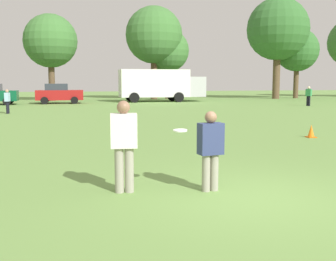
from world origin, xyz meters
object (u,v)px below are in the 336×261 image
(frisbee, at_px, (180,130))
(traffic_cone, at_px, (311,131))
(parked_car_mid_right, at_px, (59,93))
(bystander_far_jogger, at_px, (309,95))
(player_thrower, at_px, (124,141))
(bystander_sideline_watcher, at_px, (7,100))
(player_defender, at_px, (210,147))
(box_truck, at_px, (160,84))

(frisbee, xyz_separation_m, traffic_cone, (6.58, 5.94, -0.92))
(parked_car_mid_right, relative_size, bystander_far_jogger, 2.60)
(player_thrower, relative_size, parked_car_mid_right, 0.41)
(bystander_sideline_watcher, distance_m, bystander_far_jogger, 23.25)
(player_thrower, relative_size, player_defender, 1.13)
(frisbee, relative_size, bystander_sideline_watcher, 0.18)
(frisbee, distance_m, box_truck, 33.31)
(player_defender, height_order, bystander_far_jogger, bystander_far_jogger)
(player_thrower, xyz_separation_m, bystander_sideline_watcher, (-5.00, 20.06, -0.10))
(player_defender, xyz_separation_m, bystander_sideline_watcher, (-6.60, 20.33, 0.02))
(traffic_cone, distance_m, bystander_sideline_watcher, 18.99)
(player_thrower, height_order, bystander_far_jogger, player_thrower)
(bystander_far_jogger, bearing_deg, box_truck, 137.08)
(player_thrower, height_order, bystander_sideline_watcher, player_thrower)
(bystander_far_jogger, bearing_deg, frisbee, -126.61)
(traffic_cone, relative_size, bystander_sideline_watcher, 0.31)
(player_defender, relative_size, bystander_sideline_watcher, 0.99)
(box_truck, bearing_deg, player_defender, -100.30)
(frisbee, bearing_deg, bystander_sideline_watcher, 106.81)
(frisbee, distance_m, parked_car_mid_right, 31.54)
(traffic_cone, xyz_separation_m, bystander_far_jogger, (10.44, 16.96, 0.69))
(bystander_sideline_watcher, xyz_separation_m, bystander_far_jogger, (23.08, 2.80, 0.05))
(player_thrower, relative_size, bystander_sideline_watcher, 1.12)
(traffic_cone, distance_m, bystander_far_jogger, 19.93)
(traffic_cone, relative_size, parked_car_mid_right, 0.11)
(frisbee, bearing_deg, player_thrower, 178.30)
(player_defender, distance_m, bystander_sideline_watcher, 21.37)
(parked_car_mid_right, bearing_deg, player_thrower, -85.99)
(bystander_sideline_watcher, bearing_deg, box_truck, 44.98)
(frisbee, height_order, traffic_cone, frisbee)
(player_thrower, height_order, traffic_cone, player_thrower)
(player_defender, xyz_separation_m, bystander_far_jogger, (16.48, 23.13, 0.07))
(player_thrower, xyz_separation_m, parked_car_mid_right, (-2.20, 31.34, -0.05))
(box_truck, distance_m, bystander_sideline_watcher, 17.80)
(parked_car_mid_right, bearing_deg, box_truck, 7.55)
(traffic_cone, xyz_separation_m, box_truck, (-0.07, 26.73, 1.52))
(parked_car_mid_right, relative_size, bystander_sideline_watcher, 2.74)
(box_truck, relative_size, bystander_sideline_watcher, 5.53)
(player_defender, distance_m, parked_car_mid_right, 31.83)
(player_defender, relative_size, frisbee, 5.62)
(frisbee, xyz_separation_m, bystander_sideline_watcher, (-6.07, 20.09, -0.28))
(player_defender, bearing_deg, bystander_far_jogger, 54.53)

